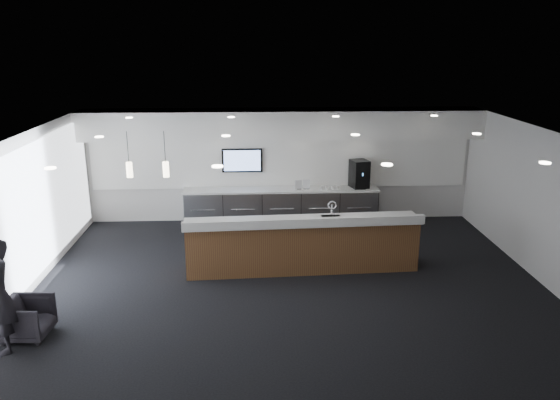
{
  "coord_description": "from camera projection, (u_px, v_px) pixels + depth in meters",
  "views": [
    {
      "loc": [
        -0.68,
        -9.98,
        4.69
      ],
      "look_at": [
        -0.14,
        1.3,
        1.34
      ],
      "focal_mm": 35.0,
      "sensor_mm": 36.0,
      "label": 1
    }
  ],
  "objects": [
    {
      "name": "pendant_right",
      "position": [
        134.0,
        165.0,
        10.91
      ],
      "size": [
        0.12,
        0.12,
        0.3
      ],
      "primitive_type": "cylinder",
      "color": "#FFEEC6",
      "rests_on": "ceiling"
    },
    {
      "name": "cup_1",
      "position": [
        333.0,
        188.0,
        14.06
      ],
      "size": [
        0.13,
        0.13,
        0.09
      ],
      "primitive_type": "imported",
      "rotation": [
        0.0,
        0.0,
        0.65
      ],
      "color": "white",
      "rests_on": "back_credenza"
    },
    {
      "name": "ceiling_can_lights",
      "position": [
        291.0,
        135.0,
        10.08
      ],
      "size": [
        7.0,
        5.0,
        0.02
      ],
      "primitive_type": null,
      "color": "silver",
      "rests_on": "ceiling"
    },
    {
      "name": "cup_2",
      "position": [
        327.0,
        188.0,
        14.06
      ],
      "size": [
        0.12,
        0.12,
        0.09
      ],
      "primitive_type": "imported",
      "rotation": [
        0.0,
        0.0,
        1.29
      ],
      "color": "white",
      "rests_on": "back_credenza"
    },
    {
      "name": "soffit_bulkhead",
      "position": [
        281.0,
        124.0,
        13.57
      ],
      "size": [
        10.0,
        0.9,
        0.7
      ],
      "primitive_type": "cube",
      "color": "white",
      "rests_on": "back_wall"
    },
    {
      "name": "window_blinds_wall",
      "position": [
        28.0,
        215.0,
        10.27
      ],
      "size": [
        0.04,
        7.36,
        2.55
      ],
      "primitive_type": "cube",
      "color": "white",
      "rests_on": "left_wall"
    },
    {
      "name": "cup_0",
      "position": [
        338.0,
        188.0,
        14.07
      ],
      "size": [
        0.09,
        0.09,
        0.09
      ],
      "primitive_type": "imported",
      "color": "white",
      "rests_on": "back_credenza"
    },
    {
      "name": "ground",
      "position": [
        290.0,
        282.0,
        10.92
      ],
      "size": [
        10.0,
        10.0,
        0.0
      ],
      "primitive_type": "plane",
      "color": "black",
      "rests_on": "ground"
    },
    {
      "name": "back_credenza",
      "position": [
        281.0,
        206.0,
        14.27
      ],
      "size": [
        5.06,
        0.66,
        0.95
      ],
      "color": "gray",
      "rests_on": "ground"
    },
    {
      "name": "info_sign_left",
      "position": [
        306.0,
        184.0,
        14.07
      ],
      "size": [
        0.18,
        0.04,
        0.25
      ],
      "primitive_type": "cube",
      "rotation": [
        0.0,
        0.0,
        -0.1
      ],
      "color": "silver",
      "rests_on": "back_credenza"
    },
    {
      "name": "ceiling",
      "position": [
        291.0,
        134.0,
        10.07
      ],
      "size": [
        10.0,
        8.0,
        0.02
      ],
      "primitive_type": "cube",
      "color": "black",
      "rests_on": "back_wall"
    },
    {
      "name": "wall_tv",
      "position": [
        242.0,
        160.0,
        14.15
      ],
      "size": [
        1.05,
        0.08,
        0.62
      ],
      "color": "black",
      "rests_on": "back_wall"
    },
    {
      "name": "pendant_left",
      "position": [
        169.0,
        165.0,
        10.94
      ],
      "size": [
        0.12,
        0.12,
        0.3
      ],
      "primitive_type": "cylinder",
      "color": "#FFEEC6",
      "rests_on": "ceiling"
    },
    {
      "name": "service_counter",
      "position": [
        303.0,
        244.0,
        11.35
      ],
      "size": [
        4.91,
        1.06,
        1.49
      ],
      "rotation": [
        0.0,
        0.0,
        0.05
      ],
      "color": "brown",
      "rests_on": "ground"
    },
    {
      "name": "coffee_machine",
      "position": [
        359.0,
        174.0,
        14.17
      ],
      "size": [
        0.51,
        0.59,
        0.72
      ],
      "rotation": [
        0.0,
        0.0,
        0.25
      ],
      "color": "black",
      "rests_on": "back_credenza"
    },
    {
      "name": "armchair",
      "position": [
        27.0,
        318.0,
        8.84
      ],
      "size": [
        0.76,
        0.74,
        0.66
      ],
      "primitive_type": "imported",
      "rotation": [
        0.0,
        0.0,
        1.51
      ],
      "color": "black",
      "rests_on": "ground"
    },
    {
      "name": "back_wall",
      "position": [
        280.0,
        165.0,
        14.32
      ],
      "size": [
        10.0,
        0.02,
        3.0
      ],
      "primitive_type": "cube",
      "color": "silver",
      "rests_on": "ground"
    },
    {
      "name": "left_wall",
      "position": [
        26.0,
        215.0,
        10.27
      ],
      "size": [
        0.02,
        8.0,
        3.0
      ],
      "primitive_type": "cube",
      "color": "silver",
      "rests_on": "ground"
    },
    {
      "name": "alcove_panel",
      "position": [
        281.0,
        161.0,
        14.27
      ],
      "size": [
        9.8,
        0.06,
        1.4
      ],
      "primitive_type": "cube",
      "color": "white",
      "rests_on": "back_wall"
    },
    {
      "name": "right_wall",
      "position": [
        544.0,
        207.0,
        10.72
      ],
      "size": [
        0.02,
        8.0,
        3.0
      ],
      "primitive_type": "cube",
      "color": "silver",
      "rests_on": "ground"
    },
    {
      "name": "cup_3",
      "position": [
        322.0,
        188.0,
        14.05
      ],
      "size": [
        0.12,
        0.12,
        0.09
      ],
      "primitive_type": "imported",
      "rotation": [
        0.0,
        0.0,
        1.94
      ],
      "color": "white",
      "rests_on": "back_credenza"
    },
    {
      "name": "info_sign_right",
      "position": [
        298.0,
        185.0,
        14.04
      ],
      "size": [
        0.18,
        0.07,
        0.25
      ],
      "primitive_type": "cube",
      "rotation": [
        0.0,
        0.0,
        0.25
      ],
      "color": "silver",
      "rests_on": "back_credenza"
    }
  ]
}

